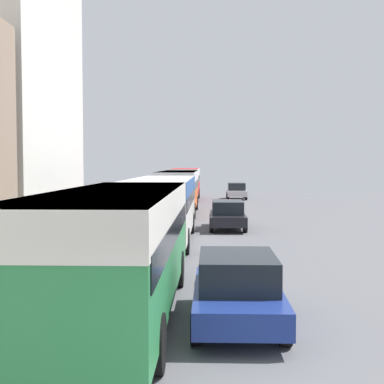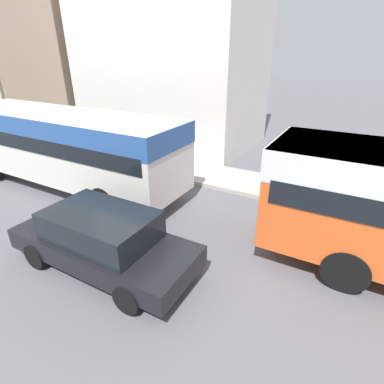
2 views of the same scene
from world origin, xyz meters
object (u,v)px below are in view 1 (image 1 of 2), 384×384
Objects in this scene: car_crossing at (227,214)px; bus_rear at (185,180)px; pedestrian_near_curb at (64,223)px; bus_third_in_line at (178,186)px; bus_following at (162,200)px; car_distant at (237,289)px; bus_lead at (117,235)px; car_far_curb at (236,191)px.

bus_rear is at bearing 98.41° from car_crossing.
pedestrian_near_curb is (-6.99, -6.13, 0.20)m from car_crossing.
bus_rear reaches higher than car_crossing.
pedestrian_near_curb is at bearing -105.02° from bus_third_in_line.
bus_following is 2.37× the size of car_distant.
bus_rear is 38.73m from car_distant.
bus_lead is at bearing -100.30° from car_crossing.
car_distant reaches higher than car_crossing.
bus_lead is 11.01m from pedestrian_near_curb.
bus_lead is 40.33m from car_far_curb.
car_far_curb is (4.86, 1.86, -1.13)m from bus_rear.
bus_lead is 11.48m from bus_following.
car_distant is at bearing -8.77° from bus_lead.
bus_lead is 2.43× the size of car_far_curb.
pedestrian_near_curb is at bearing 122.10° from car_distant.
bus_following is at bearing 90.12° from bus_lead.
car_crossing is 1.10× the size of car_far_curb.
bus_following is 4.28m from pedestrian_near_curb.
bus_rear is 22.11m from car_crossing.
pedestrian_near_curb is (-3.76, -27.98, -0.96)m from bus_rear.
car_distant is 2.57× the size of pedestrian_near_curb.
bus_rear is at bearing 94.30° from car_distant.
bus_third_in_line reaches higher than pedestrian_near_curb.
bus_following is at bearing 17.57° from pedestrian_near_curb.
car_crossing is at bearing 58.40° from bus_following.
car_crossing is (3.00, 4.87, -1.06)m from bus_following.
bus_lead is 38.20m from bus_rear.
car_crossing is 2.80× the size of pedestrian_near_curb.
car_far_curb reaches higher than car_distant.
car_far_curb is at bearing 86.07° from car_crossing.
car_crossing is 23.76m from car_far_curb.
bus_lead is 6.16× the size of pedestrian_near_curb.
bus_rear reaches higher than bus_lead.
car_distant is at bearing -91.12° from car_crossing.
bus_rear reaches higher than bus_following.
bus_following reaches higher than car_far_curb.
car_distant is at bearing -83.70° from bus_third_in_line.
bus_third_in_line is at bearing 90.30° from bus_lead.
bus_following reaches higher than car_distant.
bus_third_in_line reaches higher than bus_following.
bus_following is at bearing -89.55° from bus_third_in_line.
pedestrian_near_curb is (-6.66, 10.62, 0.19)m from car_distant.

